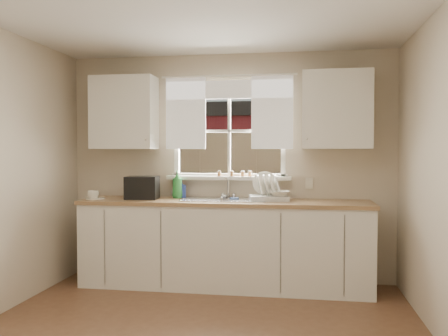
% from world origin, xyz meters
% --- Properties ---
extents(room_walls, '(3.62, 4.02, 2.50)m').
position_xyz_m(room_walls, '(0.00, -0.07, 1.24)').
color(room_walls, beige).
rests_on(room_walls, ground).
extents(window, '(1.38, 0.16, 1.06)m').
position_xyz_m(window, '(0.00, 2.00, 1.49)').
color(window, white).
rests_on(window, room_walls).
extents(curtains, '(1.50, 0.03, 0.81)m').
position_xyz_m(curtains, '(0.00, 1.95, 1.93)').
color(curtains, white).
rests_on(curtains, room_walls).
extents(base_cabinets, '(3.00, 0.62, 0.87)m').
position_xyz_m(base_cabinets, '(0.00, 1.68, 0.43)').
color(base_cabinets, white).
rests_on(base_cabinets, ground).
extents(countertop, '(3.04, 0.65, 0.04)m').
position_xyz_m(countertop, '(0.00, 1.68, 0.89)').
color(countertop, '#97734B').
rests_on(countertop, base_cabinets).
extents(upper_cabinet_left, '(0.70, 0.33, 0.80)m').
position_xyz_m(upper_cabinet_left, '(-1.15, 1.82, 1.85)').
color(upper_cabinet_left, white).
rests_on(upper_cabinet_left, room_walls).
extents(upper_cabinet_right, '(0.70, 0.33, 0.80)m').
position_xyz_m(upper_cabinet_right, '(1.15, 1.82, 1.85)').
color(upper_cabinet_right, white).
rests_on(upper_cabinet_right, room_walls).
extents(wall_outlet, '(0.08, 0.01, 0.12)m').
position_xyz_m(wall_outlet, '(0.88, 1.99, 1.08)').
color(wall_outlet, beige).
rests_on(wall_outlet, room_walls).
extents(sill_jars, '(0.38, 0.04, 0.06)m').
position_xyz_m(sill_jars, '(0.08, 1.94, 1.18)').
color(sill_jars, brown).
rests_on(sill_jars, window).
extents(backyard, '(20.00, 10.00, 6.13)m').
position_xyz_m(backyard, '(0.58, 8.42, 3.46)').
color(backyard, '#335421').
rests_on(backyard, ground).
extents(sink, '(0.88, 0.52, 0.40)m').
position_xyz_m(sink, '(0.00, 1.71, 0.84)').
color(sink, '#B7B7BC').
rests_on(sink, countertop).
extents(dish_rack, '(0.44, 0.36, 0.30)m').
position_xyz_m(dish_rack, '(0.46, 1.73, 0.99)').
color(dish_rack, silver).
rests_on(dish_rack, countertop).
extents(bowl, '(0.22, 0.22, 0.05)m').
position_xyz_m(bowl, '(0.57, 1.68, 0.99)').
color(bowl, white).
rests_on(bowl, dish_rack).
extents(soap_bottle_a, '(0.13, 0.13, 0.30)m').
position_xyz_m(soap_bottle_a, '(-0.55, 1.83, 1.06)').
color(soap_bottle_a, green).
rests_on(soap_bottle_a, countertop).
extents(soap_bottle_b, '(0.12, 0.12, 0.21)m').
position_xyz_m(soap_bottle_b, '(-0.52, 1.88, 1.02)').
color(soap_bottle_b, '#324CBB').
rests_on(soap_bottle_b, countertop).
extents(soap_bottle_c, '(0.16, 0.16, 0.18)m').
position_xyz_m(soap_bottle_c, '(-0.55, 1.87, 1.00)').
color(soap_bottle_c, beige).
rests_on(soap_bottle_c, countertop).
extents(saucer, '(0.21, 0.21, 0.01)m').
position_xyz_m(saucer, '(-1.40, 1.60, 0.92)').
color(saucer, white).
rests_on(saucer, countertop).
extents(cup, '(0.15, 0.15, 0.09)m').
position_xyz_m(cup, '(-1.40, 1.55, 0.96)').
color(cup, white).
rests_on(cup, countertop).
extents(black_appliance, '(0.36, 0.32, 0.24)m').
position_xyz_m(black_appliance, '(-0.90, 1.68, 1.03)').
color(black_appliance, black).
rests_on(black_appliance, countertop).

